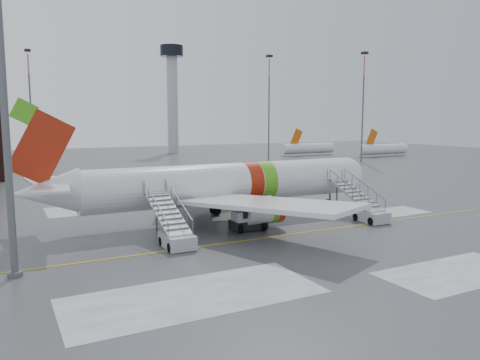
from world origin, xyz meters
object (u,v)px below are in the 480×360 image
airstair_aft (174,231)px  pushback_tug (246,221)px  light_mast_near (3,85)px  airliner (221,184)px  airstair_fwd (365,209)px

airstair_aft → pushback_tug: 7.36m
airstair_aft → light_mast_near: light_mast_near is taller
airliner → light_mast_near: bearing=-153.9°
airliner → airstair_fwd: bearing=-28.6°
airstair_fwd → light_mast_near: size_ratio=0.35×
airliner → airstair_aft: (-7.12, -6.54, -2.35)m
airstair_aft → pushback_tug: size_ratio=2.41×
airstair_aft → light_mast_near: (-11.01, -2.36, 10.45)m
pushback_tug → light_mast_near: 21.49m
airstair_fwd → airstair_aft: (-19.11, 0.00, 0.00)m
airliner → airstair_aft: bearing=-137.4°
airstair_fwd → airliner: bearing=151.4°
airstair_aft → airliner: bearing=42.6°
airstair_aft → light_mast_near: 15.36m
airstair_fwd → pushback_tug: bearing=172.1°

